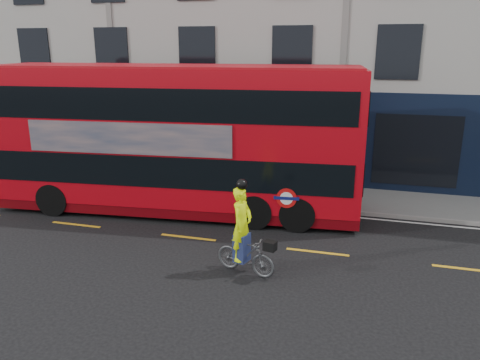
% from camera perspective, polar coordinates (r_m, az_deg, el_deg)
% --- Properties ---
extents(ground, '(120.00, 120.00, 0.00)m').
position_cam_1_polar(ground, '(12.51, 8.63, -11.49)').
color(ground, black).
rests_on(ground, ground).
extents(pavement, '(60.00, 3.00, 0.12)m').
position_cam_1_polar(pavement, '(18.48, 11.20, -2.14)').
color(pavement, gray).
rests_on(pavement, ground).
extents(kerb, '(60.00, 0.12, 0.13)m').
position_cam_1_polar(kerb, '(17.06, 10.77, -3.66)').
color(kerb, gray).
rests_on(kerb, ground).
extents(building_terrace, '(50.00, 10.07, 15.00)m').
position_cam_1_polar(building_terrace, '(24.08, 13.58, 19.85)').
color(building_terrace, '#A8A69F').
rests_on(building_terrace, ground).
extents(road_edge_line, '(58.00, 0.10, 0.01)m').
position_cam_1_polar(road_edge_line, '(16.80, 10.67, -4.19)').
color(road_edge_line, silver).
rests_on(road_edge_line, ground).
extents(lane_dashes, '(58.00, 0.12, 0.01)m').
position_cam_1_polar(lane_dashes, '(13.85, 9.42, -8.66)').
color(lane_dashes, gold).
rests_on(lane_dashes, ground).
extents(bus, '(12.89, 4.05, 5.12)m').
position_cam_1_polar(bus, '(16.48, -7.68, 5.02)').
color(bus, '#B90712').
rests_on(bus, ground).
extents(cyclist, '(1.76, 0.90, 2.55)m').
position_cam_1_polar(cyclist, '(12.16, 0.48, -7.48)').
color(cyclist, '#4F5155').
rests_on(cyclist, ground).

